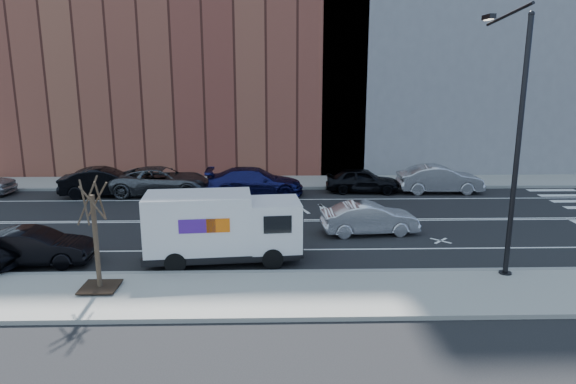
{
  "coord_description": "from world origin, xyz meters",
  "views": [
    {
      "loc": [
        -1.18,
        -24.35,
        7.12
      ],
      "look_at": [
        -0.56,
        0.23,
        1.4
      ],
      "focal_mm": 32.0,
      "sensor_mm": 36.0,
      "label": 1
    }
  ],
  "objects": [
    {
      "name": "ground",
      "position": [
        0.0,
        0.0,
        0.0
      ],
      "size": [
        120.0,
        120.0,
        0.0
      ],
      "primitive_type": "plane",
      "color": "black",
      "rests_on": "ground"
    },
    {
      "name": "sidewalk_near",
      "position": [
        0.0,
        -8.8,
        0.07
      ],
      "size": [
        44.0,
        3.6,
        0.15
      ],
      "primitive_type": "cube",
      "color": "gray",
      "rests_on": "ground"
    },
    {
      "name": "sidewalk_far",
      "position": [
        0.0,
        8.8,
        0.07
      ],
      "size": [
        44.0,
        3.6,
        0.15
      ],
      "primitive_type": "cube",
      "color": "gray",
      "rests_on": "ground"
    },
    {
      "name": "curb_near",
      "position": [
        0.0,
        -7.0,
        0.08
      ],
      "size": [
        44.0,
        0.25,
        0.17
      ],
      "primitive_type": "cube",
      "color": "gray",
      "rests_on": "ground"
    },
    {
      "name": "curb_far",
      "position": [
        0.0,
        7.0,
        0.08
      ],
      "size": [
        44.0,
        0.25,
        0.17
      ],
      "primitive_type": "cube",
      "color": "gray",
      "rests_on": "ground"
    },
    {
      "name": "road_markings",
      "position": [
        0.0,
        0.0,
        0.0
      ],
      "size": [
        40.0,
        8.6,
        0.01
      ],
      "primitive_type": null,
      "color": "white",
      "rests_on": "ground"
    },
    {
      "name": "bldg_brick",
      "position": [
        -8.0,
        15.6,
        11.0
      ],
      "size": [
        26.0,
        10.0,
        22.0
      ],
      "primitive_type": "cube",
      "color": "brown",
      "rests_on": "ground"
    },
    {
      "name": "streetlight",
      "position": [
        7.0,
        -6.91,
        5.08
      ],
      "size": [
        0.44,
        4.02,
        9.34
      ],
      "color": "black",
      "rests_on": "ground"
    },
    {
      "name": "street_tree",
      "position": [
        -7.0,
        -8.4,
        1.45
      ],
      "size": [
        1.2,
        1.2,
        3.75
      ],
      "color": "black",
      "rests_on": "ground"
    },
    {
      "name": "fedex_van",
      "position": [
        -3.23,
        -5.6,
        1.42
      ],
      "size": [
        6.1,
        2.56,
        2.71
      ],
      "rotation": [
        0.0,
        0.0,
        0.09
      ],
      "color": "black",
      "rests_on": "ground"
    },
    {
      "name": "far_parked_b",
      "position": [
        -11.22,
        5.49,
        0.84
      ],
      "size": [
        5.24,
        2.35,
        1.67
      ],
      "primitive_type": "imported",
      "rotation": [
        0.0,
        0.0,
        1.69
      ],
      "color": "black",
      "rests_on": "ground"
    },
    {
      "name": "far_parked_c",
      "position": [
        -8.0,
        5.87,
        0.82
      ],
      "size": [
        6.0,
        2.92,
        1.64
      ],
      "primitive_type": "imported",
      "rotation": [
        0.0,
        0.0,
        1.6
      ],
      "color": "#4B4D52",
      "rests_on": "ground"
    },
    {
      "name": "far_parked_d",
      "position": [
        -2.4,
        5.41,
        0.83
      ],
      "size": [
        5.74,
        2.39,
        1.66
      ],
      "primitive_type": "imported",
      "rotation": [
        0.0,
        0.0,
        1.58
      ],
      "color": "#16174D",
      "rests_on": "ground"
    },
    {
      "name": "far_parked_e",
      "position": [
        4.12,
        6.08,
        0.75
      ],
      "size": [
        4.56,
        2.15,
        1.51
      ],
      "primitive_type": "imported",
      "rotation": [
        0.0,
        0.0,
        1.48
      ],
      "color": "black",
      "rests_on": "ground"
    },
    {
      "name": "far_parked_f",
      "position": [
        8.8,
        5.89,
        0.83
      ],
      "size": [
        5.04,
        1.78,
        1.66
      ],
      "primitive_type": "imported",
      "rotation": [
        0.0,
        0.0,
        1.57
      ],
      "color": "#AAA9AE",
      "rests_on": "ground"
    },
    {
      "name": "driving_sedan",
      "position": [
        3.07,
        -2.16,
        0.71
      ],
      "size": [
        4.44,
        1.89,
        1.42
      ],
      "primitive_type": "imported",
      "rotation": [
        0.0,
        0.0,
        1.66
      ],
      "color": "silver",
      "rests_on": "ground"
    },
    {
      "name": "near_parked_rear_a",
      "position": [
        -10.33,
        -5.73,
        0.7
      ],
      "size": [
        4.35,
        1.74,
        1.41
      ],
      "primitive_type": "imported",
      "rotation": [
        0.0,
        0.0,
        1.63
      ],
      "color": "black",
      "rests_on": "ground"
    }
  ]
}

